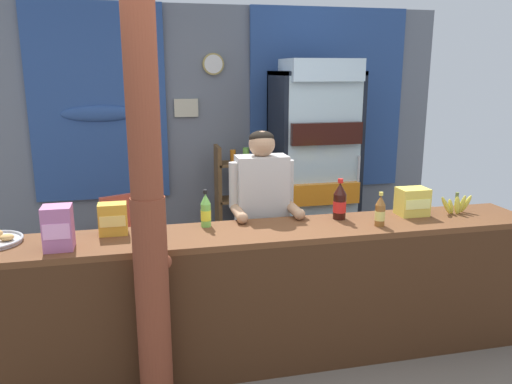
{
  "coord_description": "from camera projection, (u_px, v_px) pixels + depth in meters",
  "views": [
    {
      "loc": [
        -0.7,
        -2.54,
        1.96
      ],
      "look_at": [
        0.07,
        0.77,
        1.14
      ],
      "focal_mm": 35.65,
      "sensor_mm": 36.0,
      "label": 1
    }
  ],
  "objects": [
    {
      "name": "soda_bottle_cola",
      "position": [
        340.0,
        202.0,
        3.53
      ],
      "size": [
        0.09,
        0.09,
        0.29
      ],
      "color": "black",
      "rests_on": "stall_counter"
    },
    {
      "name": "plastic_lawn_chair",
      "position": [
        130.0,
        237.0,
        4.56
      ],
      "size": [
        0.58,
        0.58,
        0.86
      ],
      "color": "#E5563D",
      "rests_on": "ground"
    },
    {
      "name": "soda_bottle_lime_soda",
      "position": [
        206.0,
        211.0,
        3.36
      ],
      "size": [
        0.07,
        0.07,
        0.25
      ],
      "color": "#75C64C",
      "rests_on": "stall_counter"
    },
    {
      "name": "soda_bottle_iced_tea",
      "position": [
        380.0,
        212.0,
        3.38
      ],
      "size": [
        0.07,
        0.07,
        0.23
      ],
      "color": "brown",
      "rests_on": "stall_counter"
    },
    {
      "name": "ground_plane",
      "position": [
        239.0,
        323.0,
        4.03
      ],
      "size": [
        6.95,
        6.95,
        0.0
      ],
      "primitive_type": "plane",
      "color": "#665B51"
    },
    {
      "name": "bottle_shelf_rack",
      "position": [
        240.0,
        202.0,
        5.16
      ],
      "size": [
        0.48,
        0.28,
        1.23
      ],
      "color": "brown",
      "rests_on": "ground"
    },
    {
      "name": "snack_box_instant_noodle",
      "position": [
        412.0,
        202.0,
        3.63
      ],
      "size": [
        0.21,
        0.16,
        0.2
      ],
      "color": "#EAD14C",
      "rests_on": "stall_counter"
    },
    {
      "name": "shopkeeper",
      "position": [
        262.0,
        208.0,
        3.74
      ],
      "size": [
        0.48,
        0.42,
        1.53
      ],
      "color": "#28282D",
      "rests_on": "ground"
    },
    {
      "name": "snack_box_choco_powder",
      "position": [
        113.0,
        219.0,
        3.2
      ],
      "size": [
        0.18,
        0.12,
        0.2
      ],
      "color": "gold",
      "rests_on": "stall_counter"
    },
    {
      "name": "drink_fridge",
      "position": [
        315.0,
        156.0,
        4.97
      ],
      "size": [
        0.79,
        0.7,
        2.05
      ],
      "color": "black",
      "rests_on": "ground"
    },
    {
      "name": "stall_counter",
      "position": [
        280.0,
        286.0,
        3.32
      ],
      "size": [
        3.63,
        0.51,
        0.94
      ],
      "color": "brown",
      "rests_on": "ground"
    },
    {
      "name": "back_wall_curtained",
      "position": [
        211.0,
        130.0,
        5.29
      ],
      "size": [
        4.99,
        0.22,
        2.58
      ],
      "color": "slate",
      "rests_on": "ground"
    },
    {
      "name": "banana_bunch",
      "position": [
        457.0,
        205.0,
        3.68
      ],
      "size": [
        0.27,
        0.06,
        0.16
      ],
      "color": "#DBCC42",
      "rests_on": "stall_counter"
    },
    {
      "name": "snack_box_wafer",
      "position": [
        58.0,
        228.0,
        2.93
      ],
      "size": [
        0.16,
        0.15,
        0.26
      ],
      "color": "#B76699",
      "rests_on": "stall_counter"
    },
    {
      "name": "timber_post",
      "position": [
        148.0,
        207.0,
        2.74
      ],
      "size": [
        0.21,
        0.19,
        2.58
      ],
      "color": "brown",
      "rests_on": "ground"
    }
  ]
}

